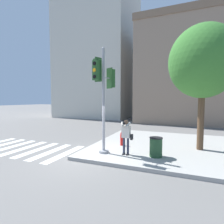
# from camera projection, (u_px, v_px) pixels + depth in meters

# --- Properties ---
(ground_plane) EXTENTS (160.00, 160.00, 0.00)m
(ground_plane) POSITION_uv_depth(u_px,v_px,m) (83.00, 158.00, 8.38)
(ground_plane) COLOR slate
(sidewalk_corner) EXTENTS (8.00, 8.00, 0.17)m
(sidewalk_corner) POSITION_uv_depth(u_px,v_px,m) (165.00, 146.00, 10.31)
(sidewalk_corner) COLOR #9E9B96
(sidewalk_corner) RESTS_ON ground_plane
(crosswalk_stripes) EXTENTS (6.14, 3.17, 0.01)m
(crosswalk_stripes) POSITION_uv_depth(u_px,v_px,m) (25.00, 148.00, 10.13)
(crosswalk_stripes) COLOR silver
(crosswalk_stripes) RESTS_ON ground_plane
(traffic_signal_pole) EXTENTS (1.06, 1.29, 5.16)m
(traffic_signal_pole) POSITION_uv_depth(u_px,v_px,m) (102.00, 86.00, 8.56)
(traffic_signal_pole) COLOR #939399
(traffic_signal_pole) RESTS_ON sidewalk_corner
(person_photographer) EXTENTS (0.58, 0.54, 1.68)m
(person_photographer) POSITION_uv_depth(u_px,v_px,m) (126.00, 134.00, 8.37)
(person_photographer) COLOR black
(person_photographer) RESTS_ON sidewalk_corner
(street_tree) EXTENTS (3.41, 3.41, 6.47)m
(street_tree) POSITION_uv_depth(u_px,v_px,m) (203.00, 62.00, 8.97)
(street_tree) COLOR brown
(street_tree) RESTS_ON sidewalk_corner
(fire_hydrant) EXTENTS (0.16, 0.22, 0.77)m
(fire_hydrant) POSITION_uv_depth(u_px,v_px,m) (122.00, 139.00, 10.10)
(fire_hydrant) COLOR red
(fire_hydrant) RESTS_ON sidewalk_corner
(trash_bin) EXTENTS (0.60, 0.60, 0.91)m
(trash_bin) POSITION_uv_depth(u_px,v_px,m) (156.00, 147.00, 8.07)
(trash_bin) COLOR #234728
(trash_bin) RESTS_ON sidewalk_corner
(building_left) EXTENTS (11.74, 11.54, 22.55)m
(building_left) POSITION_uv_depth(u_px,v_px,m) (100.00, 50.00, 29.95)
(building_left) COLOR beige
(building_left) RESTS_ON ground_plane
(building_right) EXTENTS (18.04, 10.67, 12.58)m
(building_right) POSITION_uv_depth(u_px,v_px,m) (214.00, 72.00, 21.65)
(building_right) COLOR gray
(building_right) RESTS_ON ground_plane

